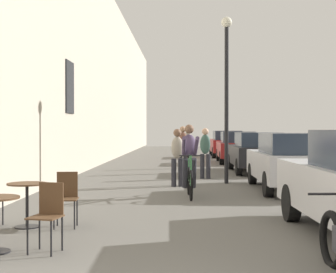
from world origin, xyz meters
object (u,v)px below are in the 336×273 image
(parked_car_third, at_px, (256,152))
(street_lamp, at_px, (227,78))
(pedestrian_mid, at_px, (205,150))
(parked_car_fourth, at_px, (237,147))
(cafe_chair_mid_toward_street, at_px, (66,195))
(cyclist_on_bicycle, at_px, (189,162))
(cafe_chair_near_toward_street, at_px, (48,212))
(parked_car_fifth, at_px, (226,143))
(pedestrian_near, at_px, (177,154))
(pedestrian_furthest, at_px, (188,145))
(parked_car_second, at_px, (291,161))
(pedestrian_far, at_px, (183,147))
(cafe_table_mid, at_px, (27,195))

(parked_car_third, bearing_deg, street_lamp, -110.66)
(pedestrian_mid, relative_size, parked_car_fourth, 0.39)
(cafe_chair_mid_toward_street, relative_size, cyclist_on_bicycle, 0.51)
(cafe_chair_near_toward_street, height_order, street_lamp, street_lamp)
(street_lamp, relative_size, parked_car_fifth, 1.14)
(cafe_chair_mid_toward_street, relative_size, parked_car_fourth, 0.21)
(pedestrian_mid, xyz_separation_m, parked_car_fifth, (1.83, 13.01, -0.13))
(pedestrian_near, bearing_deg, street_lamp, 30.21)
(cafe_chair_mid_toward_street, distance_m, parked_car_fourth, 16.50)
(cyclist_on_bicycle, height_order, street_lamp, street_lamp)
(cyclist_on_bicycle, bearing_deg, cafe_chair_near_toward_street, -109.45)
(cafe_chair_mid_toward_street, xyz_separation_m, pedestrian_furthest, (2.12, 12.41, 0.46))
(parked_car_third, relative_size, parked_car_fifth, 0.97)
(parked_car_fifth, bearing_deg, parked_car_second, -89.12)
(cafe_chair_near_toward_street, distance_m, pedestrian_mid, 10.13)
(cafe_chair_near_toward_street, bearing_deg, parked_car_second, 55.51)
(pedestrian_mid, xyz_separation_m, parked_car_fourth, (1.86, 7.74, -0.15))
(pedestrian_near, relative_size, pedestrian_far, 0.94)
(cafe_chair_near_toward_street, distance_m, parked_car_third, 12.96)
(cafe_chair_near_toward_street, height_order, parked_car_second, parked_car_second)
(cafe_chair_mid_toward_street, bearing_deg, cafe_chair_near_toward_street, -85.08)
(cafe_chair_near_toward_street, xyz_separation_m, cafe_chair_mid_toward_street, (-0.14, 1.67, 0.00))
(cafe_chair_near_toward_street, relative_size, pedestrian_furthest, 0.52)
(parked_car_fourth, bearing_deg, street_lamp, -98.05)
(street_lamp, height_order, parked_car_fourth, street_lamp)
(parked_car_fifth, bearing_deg, street_lamp, -95.02)
(cafe_table_mid, bearing_deg, cafe_chair_near_toward_street, -64.22)
(parked_car_fourth, bearing_deg, cyclist_on_bicycle, -101.36)
(pedestrian_mid, bearing_deg, cafe_table_mid, -111.67)
(cafe_table_mid, bearing_deg, parked_car_fifth, 76.51)
(cafe_chair_near_toward_street, height_order, cafe_chair_mid_toward_street, same)
(pedestrian_far, bearing_deg, pedestrian_furthest, 85.04)
(pedestrian_near, height_order, pedestrian_furthest, pedestrian_furthest)
(cafe_table_mid, height_order, pedestrian_far, pedestrian_far)
(cyclist_on_bicycle, height_order, pedestrian_far, pedestrian_far)
(cafe_chair_near_toward_street, distance_m, pedestrian_far, 11.90)
(cafe_chair_near_toward_street, relative_size, pedestrian_far, 0.52)
(parked_car_fourth, height_order, parked_car_fifth, parked_car_fifth)
(pedestrian_far, bearing_deg, parked_car_fifth, 77.00)
(pedestrian_mid, relative_size, pedestrian_far, 0.96)
(parked_car_second, bearing_deg, cafe_chair_near_toward_street, -124.49)
(cyclist_on_bicycle, distance_m, parked_car_fifth, 17.54)
(pedestrian_mid, bearing_deg, pedestrian_furthest, 97.00)
(cyclist_on_bicycle, distance_m, pedestrian_mid, 4.41)
(pedestrian_furthest, bearing_deg, cyclist_on_bicycle, -90.34)
(pedestrian_furthest, bearing_deg, cafe_chair_near_toward_street, -97.98)
(parked_car_third, bearing_deg, pedestrian_far, -171.83)
(cafe_chair_mid_toward_street, height_order, cyclist_on_bicycle, cyclist_on_bicycle)
(cafe_chair_mid_toward_street, xyz_separation_m, parked_car_third, (4.63, 10.48, 0.25))
(cafe_table_mid, xyz_separation_m, cyclist_on_bicycle, (2.69, 3.85, 0.29))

